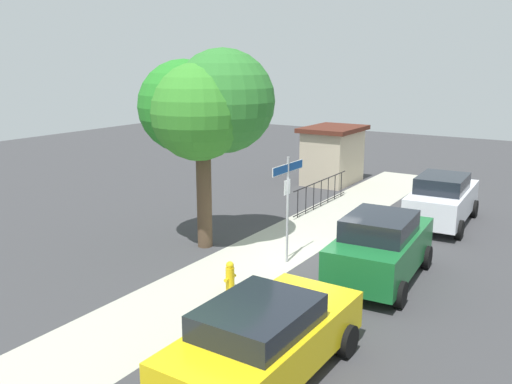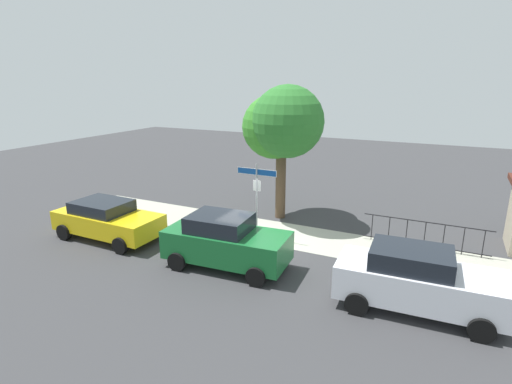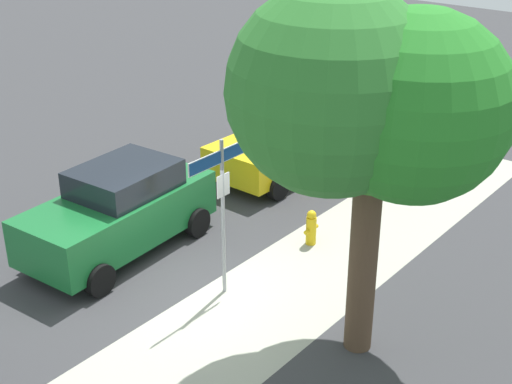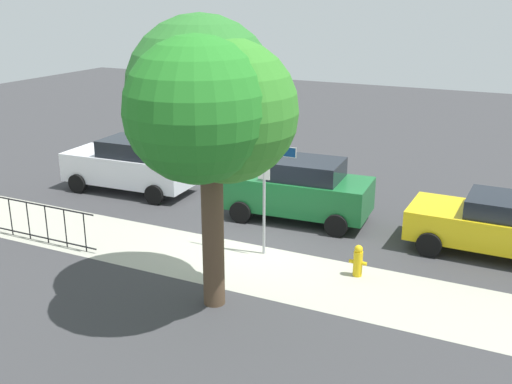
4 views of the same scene
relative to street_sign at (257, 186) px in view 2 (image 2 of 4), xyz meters
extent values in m
plane|color=#38383A|center=(0.32, -0.40, -2.18)|extent=(60.00, 60.00, 0.00)
cube|color=#A7A796|center=(2.32, 0.90, -2.18)|extent=(24.00, 2.60, 0.00)
cylinder|color=#9EA0A5|center=(0.00, 0.00, -0.65)|extent=(0.07, 0.07, 3.06)
cube|color=#144799|center=(0.00, 0.00, 0.57)|extent=(1.63, 0.02, 0.22)
cube|color=white|center=(0.00, 0.00, 0.57)|extent=(1.66, 0.02, 0.25)
cube|color=silver|center=(0.00, 0.02, 0.02)|extent=(0.32, 0.02, 0.42)
cylinder|color=brown|center=(-0.16, 2.83, -0.49)|extent=(0.46, 0.46, 3.38)
sphere|color=#358529|center=(-0.47, 2.72, 2.01)|extent=(2.83, 2.83, 2.83)
sphere|color=#2D752C|center=(0.29, 2.39, 2.29)|extent=(3.09, 3.09, 3.09)
sphere|color=#257C24|center=(-0.23, 3.44, 2.13)|extent=(2.78, 2.78, 2.78)
cube|color=yellow|center=(-5.34, -2.58, -1.48)|extent=(4.44, 1.89, 0.76)
cube|color=black|center=(-5.60, -2.58, -0.87)|extent=(2.14, 1.65, 0.46)
cylinder|color=black|center=(-3.83, -1.67, -1.86)|extent=(0.64, 0.23, 0.64)
cylinder|color=black|center=(-3.85, -3.52, -1.86)|extent=(0.64, 0.23, 0.64)
cylinder|color=black|center=(-6.83, -1.64, -1.86)|extent=(0.64, 0.23, 0.64)
cylinder|color=black|center=(-6.85, -3.48, -1.86)|extent=(0.64, 0.23, 0.64)
cube|color=#18652E|center=(0.19, -2.71, -1.38)|extent=(4.29, 2.05, 0.96)
cube|color=black|center=(-0.06, -2.72, -0.63)|extent=(2.11, 1.69, 0.54)
cylinder|color=black|center=(1.55, -1.72, -1.86)|extent=(0.65, 0.26, 0.64)
cylinder|color=black|center=(1.67, -3.50, -1.86)|extent=(0.65, 0.26, 0.64)
cylinder|color=black|center=(-1.29, -1.91, -1.86)|extent=(0.65, 0.26, 0.64)
cylinder|color=black|center=(-1.17, -3.69, -1.86)|extent=(0.65, 0.26, 0.64)
cube|color=silver|center=(6.26, -2.75, -1.39)|extent=(4.48, 1.93, 0.95)
cube|color=black|center=(5.99, -2.76, -0.65)|extent=(2.18, 1.62, 0.53)
cylinder|color=black|center=(7.71, -1.81, -1.86)|extent=(0.65, 0.25, 0.64)
cylinder|color=black|center=(7.79, -3.54, -1.86)|extent=(0.65, 0.25, 0.64)
cylinder|color=black|center=(4.72, -1.95, -1.86)|extent=(0.65, 0.25, 0.64)
cylinder|color=black|center=(4.80, -3.68, -1.86)|extent=(0.65, 0.25, 0.64)
cylinder|color=black|center=(6.12, 1.90, -1.13)|extent=(4.55, 0.04, 0.04)
cylinder|color=black|center=(6.12, 1.90, -2.06)|extent=(4.55, 0.04, 0.04)
cylinder|color=black|center=(4.18, 1.90, -1.66)|extent=(0.03, 0.03, 1.05)
cylinder|color=black|center=(4.83, 1.90, -1.66)|extent=(0.03, 0.03, 1.05)
cylinder|color=black|center=(5.48, 1.90, -1.66)|extent=(0.03, 0.03, 1.05)
cylinder|color=black|center=(6.12, 1.90, -1.66)|extent=(0.03, 0.03, 1.05)
cylinder|color=black|center=(6.77, 1.90, -1.66)|extent=(0.03, 0.03, 1.05)
cylinder|color=black|center=(7.42, 1.90, -1.66)|extent=(0.03, 0.03, 1.05)
cylinder|color=black|center=(8.07, 1.90, -1.66)|extent=(0.03, 0.03, 1.05)
cylinder|color=yellow|center=(-2.54, 0.20, -1.87)|extent=(0.22, 0.22, 0.62)
sphere|color=yellow|center=(-2.54, 0.20, -1.50)|extent=(0.20, 0.20, 0.20)
cylinder|color=yellow|center=(-2.70, 0.20, -1.84)|extent=(0.10, 0.09, 0.09)
cylinder|color=yellow|center=(-2.38, 0.20, -1.84)|extent=(0.10, 0.09, 0.09)
camera|label=1|loc=(-12.91, -7.20, 3.41)|focal=38.22mm
camera|label=2|loc=(6.55, -13.53, 4.00)|focal=28.08mm
camera|label=3|loc=(8.63, 7.77, 5.30)|focal=50.74mm
camera|label=4|loc=(-6.11, 13.00, 4.20)|focal=42.78mm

